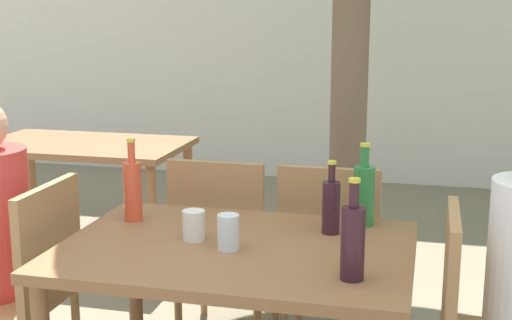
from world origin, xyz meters
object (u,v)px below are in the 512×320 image
(patio_chair_0, at_px, (26,280))
(drinking_glass_1, at_px, (194,225))
(dining_table_back, at_px, (84,157))
(wine_bottle_1, at_px, (331,205))
(patio_chair_3, at_px, (331,248))
(drinking_glass_0, at_px, (228,232))
(green_bottle_2, at_px, (364,193))
(dining_table_front, at_px, (236,268))
(wine_bottle_0, at_px, (353,241))
(patio_chair_2, at_px, (223,239))
(soda_bottle_3, at_px, (133,189))

(patio_chair_0, relative_size, drinking_glass_1, 8.12)
(dining_table_back, distance_m, wine_bottle_1, 2.30)
(patio_chair_3, height_order, drinking_glass_0, patio_chair_3)
(dining_table_back, xyz_separation_m, green_bottle_2, (1.88, -1.32, 0.22))
(dining_table_front, relative_size, patio_chair_3, 1.39)
(wine_bottle_0, bearing_deg, patio_chair_3, 101.84)
(wine_bottle_1, relative_size, drinking_glass_1, 2.51)
(patio_chair_0, distance_m, patio_chair_2, 0.91)
(wine_bottle_1, height_order, soda_bottle_3, soda_bottle_3)
(dining_table_back, height_order, green_bottle_2, green_bottle_2)
(patio_chair_0, height_order, wine_bottle_0, wine_bottle_0)
(dining_table_front, height_order, drinking_glass_1, drinking_glass_1)
(dining_table_back, relative_size, patio_chair_3, 1.42)
(dining_table_front, distance_m, dining_table_back, 2.22)
(wine_bottle_0, relative_size, green_bottle_2, 1.00)
(dining_table_front, xyz_separation_m, wine_bottle_1, (0.31, 0.22, 0.19))
(patio_chair_0, xyz_separation_m, wine_bottle_0, (1.30, -0.23, 0.34))
(patio_chair_3, relative_size, wine_bottle_1, 3.23)
(dining_table_front, bearing_deg, soda_bottle_3, 157.77)
(soda_bottle_3, bearing_deg, patio_chair_2, 64.63)
(drinking_glass_0, bearing_deg, dining_table_front, 75.23)
(soda_bottle_3, bearing_deg, dining_table_front, -22.23)
(wine_bottle_0, height_order, drinking_glass_0, wine_bottle_0)
(patio_chair_2, bearing_deg, dining_table_front, 110.39)
(soda_bottle_3, relative_size, drinking_glass_1, 2.98)
(wine_bottle_1, relative_size, soda_bottle_3, 0.84)
(patio_chair_2, bearing_deg, wine_bottle_1, 140.94)
(dining_table_front, xyz_separation_m, patio_chair_2, (-0.25, 0.68, -0.13))
(dining_table_front, height_order, green_bottle_2, green_bottle_2)
(patio_chair_0, xyz_separation_m, wine_bottle_1, (1.17, 0.22, 0.33))
(dining_table_front, relative_size, patio_chair_2, 1.39)
(patio_chair_2, distance_m, soda_bottle_3, 0.63)
(drinking_glass_1, bearing_deg, patio_chair_3, 57.51)
(green_bottle_2, bearing_deg, wine_bottle_0, -87.75)
(dining_table_front, distance_m, drinking_glass_1, 0.22)
(dining_table_front, bearing_deg, wine_bottle_0, -27.17)
(dining_table_front, xyz_separation_m, drinking_glass_0, (-0.01, -0.05, 0.15))
(drinking_glass_0, bearing_deg, soda_bottle_3, 152.17)
(soda_bottle_3, bearing_deg, patio_chair_3, 33.33)
(patio_chair_2, height_order, soda_bottle_3, soda_bottle_3)
(patio_chair_2, xyz_separation_m, green_bottle_2, (0.67, -0.32, 0.34))
(dining_table_back, xyz_separation_m, wine_bottle_0, (1.90, -1.90, 0.22))
(patio_chair_3, bearing_deg, drinking_glass_1, 57.51)
(drinking_glass_1, bearing_deg, wine_bottle_1, 22.74)
(wine_bottle_1, distance_m, green_bottle_2, 0.18)
(patio_chair_2, xyz_separation_m, patio_chair_3, (0.50, 0.00, 0.00))
(green_bottle_2, bearing_deg, drinking_glass_1, -150.00)
(wine_bottle_1, xyz_separation_m, soda_bottle_3, (-0.79, -0.02, 0.02))
(dining_table_front, distance_m, wine_bottle_0, 0.54)
(soda_bottle_3, distance_m, drinking_glass_0, 0.53)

